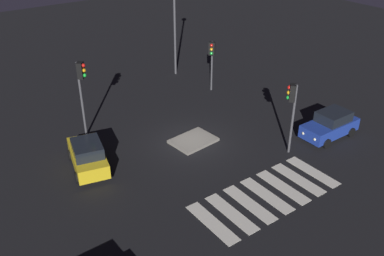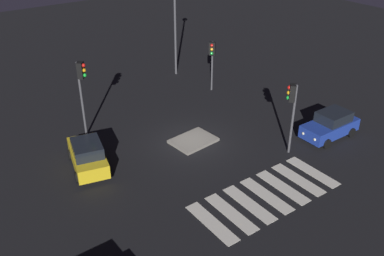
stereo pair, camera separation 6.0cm
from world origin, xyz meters
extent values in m
plane|color=black|center=(0.00, 0.00, 0.00)|extent=(80.00, 80.00, 0.00)
cube|color=gray|center=(0.12, 0.02, 0.09)|extent=(2.73, 2.15, 0.18)
cube|color=#1E389E|center=(7.19, -4.35, 0.64)|extent=(3.73, 1.63, 0.76)
cube|color=black|center=(7.42, -4.35, 1.33)|extent=(1.92, 1.47, 0.62)
cylinder|color=black|center=(6.03, -5.12, 0.30)|extent=(0.60, 0.22, 0.60)
cylinder|color=black|center=(6.04, -3.55, 0.30)|extent=(0.60, 0.22, 0.60)
cylinder|color=black|center=(8.34, -5.14, 0.30)|extent=(0.60, 0.22, 0.60)
cylinder|color=black|center=(8.35, -3.57, 0.30)|extent=(0.60, 0.22, 0.60)
sphere|color=#F2EABF|center=(5.36, -4.77, 0.64)|extent=(0.20, 0.20, 0.20)
sphere|color=#F2EABF|center=(5.37, -3.89, 0.64)|extent=(0.20, 0.20, 0.20)
cube|color=gold|center=(-6.10, 1.18, 0.65)|extent=(2.44, 4.03, 0.77)
cube|color=black|center=(-6.16, 0.96, 1.35)|extent=(1.87, 2.21, 0.62)
cylinder|color=black|center=(-6.60, 2.50, 0.30)|extent=(0.35, 0.64, 0.60)
cylinder|color=black|center=(-5.07, 2.13, 0.30)|extent=(0.35, 0.64, 0.60)
cylinder|color=black|center=(-7.14, 0.23, 0.30)|extent=(0.35, 0.64, 0.60)
cylinder|color=black|center=(-5.60, -0.14, 0.30)|extent=(0.35, 0.64, 0.60)
sphere|color=#F2EABF|center=(-6.11, 3.07, 0.65)|extent=(0.20, 0.20, 0.20)
sphere|color=#F2EABF|center=(-5.25, 2.87, 0.65)|extent=(0.20, 0.20, 0.20)
cylinder|color=#47474C|center=(5.79, 5.48, 1.90)|extent=(0.14, 0.14, 3.80)
cube|color=black|center=(5.66, 5.35, 3.32)|extent=(0.53, 0.54, 0.96)
sphere|color=red|center=(5.51, 5.22, 3.62)|extent=(0.22, 0.22, 0.22)
sphere|color=orange|center=(5.51, 5.22, 3.32)|extent=(0.22, 0.22, 0.22)
sphere|color=green|center=(5.51, 5.22, 3.02)|extent=(0.22, 0.22, 0.22)
cylinder|color=#47474C|center=(3.91, -4.14, 2.11)|extent=(0.14, 0.14, 4.21)
cube|color=black|center=(3.78, -4.01, 3.73)|extent=(0.54, 0.53, 0.96)
sphere|color=red|center=(3.65, -3.86, 4.03)|extent=(0.22, 0.22, 0.22)
sphere|color=orange|center=(3.65, -3.86, 3.73)|extent=(0.22, 0.22, 0.22)
sphere|color=green|center=(3.65, -3.86, 3.43)|extent=(0.22, 0.22, 0.22)
cylinder|color=#47474C|center=(-4.78, 4.54, 2.39)|extent=(0.14, 0.14, 4.78)
cube|color=black|center=(-4.65, 4.41, 4.30)|extent=(0.54, 0.54, 0.96)
sphere|color=red|center=(-4.50, 4.28, 4.60)|extent=(0.22, 0.22, 0.22)
sphere|color=orange|center=(-4.50, 4.28, 4.30)|extent=(0.22, 0.22, 0.22)
sphere|color=green|center=(-4.50, 4.28, 4.00)|extent=(0.22, 0.22, 0.22)
cylinder|color=#47474C|center=(5.46, 9.82, 3.94)|extent=(0.18, 0.18, 7.89)
cube|color=silver|center=(-3.45, -6.30, 0.01)|extent=(0.70, 3.20, 0.02)
cube|color=silver|center=(-2.30, -6.30, 0.01)|extent=(0.70, 3.20, 0.02)
cube|color=silver|center=(-1.15, -6.30, 0.01)|extent=(0.70, 3.20, 0.02)
cube|color=silver|center=(0.00, -6.30, 0.01)|extent=(0.70, 3.20, 0.02)
cube|color=silver|center=(1.15, -6.30, 0.01)|extent=(0.70, 3.20, 0.02)
cube|color=silver|center=(2.30, -6.30, 0.01)|extent=(0.70, 3.20, 0.02)
cube|color=silver|center=(3.45, -6.30, 0.01)|extent=(0.70, 3.20, 0.02)
camera|label=1|loc=(-12.93, -17.80, 13.17)|focal=39.90mm
camera|label=2|loc=(-12.88, -17.83, 13.17)|focal=39.90mm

